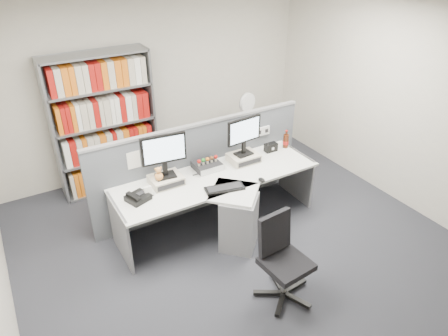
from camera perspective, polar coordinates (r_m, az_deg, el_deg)
ground at (r=4.96m, az=3.90°, el=-12.55°), size 5.50×5.50×0.00m
room_shell at (r=3.97m, az=4.79°, el=6.85°), size 5.04×5.54×2.72m
partition at (r=5.45m, az=-3.16°, el=0.26°), size 3.00×0.08×1.27m
desk at (r=5.06m, az=0.32°, el=-4.82°), size 2.60×1.20×0.72m
monitor_riser_left at (r=4.95m, az=-8.03°, el=-1.66°), size 0.38×0.31×0.10m
monitor_riser_right at (r=5.39m, az=2.73°, el=1.44°), size 0.38×0.31×0.10m
monitor_left at (r=4.77m, az=-8.35°, el=2.16°), size 0.53×0.20×0.54m
monitor_right at (r=5.24m, az=2.81°, el=4.84°), size 0.50×0.18×0.51m
desktop_pc at (r=5.22m, az=-2.37°, el=0.32°), size 0.32×0.29×0.09m
figurines at (r=5.16m, az=-2.31°, el=1.15°), size 0.29×0.05×0.09m
keyboard at (r=4.82m, az=0.09°, el=-2.82°), size 0.49×0.27×0.03m
mouse at (r=4.98m, az=5.25°, el=-1.66°), size 0.07×0.11×0.04m
desk_phone at (r=4.72m, az=-11.90°, el=-4.02°), size 0.29×0.28×0.10m
desk_calendar at (r=4.76m, az=-10.51°, el=-3.30°), size 0.10×0.08×0.12m
plush_toy at (r=4.83m, az=-9.04°, el=-0.92°), size 0.10×0.10×0.17m
speaker at (r=5.67m, az=6.52°, el=2.88°), size 0.17×0.10×0.12m
cola_bottle at (r=5.78m, az=8.57°, el=3.73°), size 0.08×0.08×0.26m
shelving_unit at (r=6.04m, az=-16.28°, el=5.64°), size 1.41×0.40×2.00m
filing_cabinet at (r=6.69m, az=3.03°, el=3.35°), size 0.45×0.61×0.70m
desk_fan at (r=6.41m, az=3.20°, el=8.72°), size 0.30×0.18×0.51m
office_chair at (r=4.28m, az=7.99°, el=-12.06°), size 0.60×0.61×0.93m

